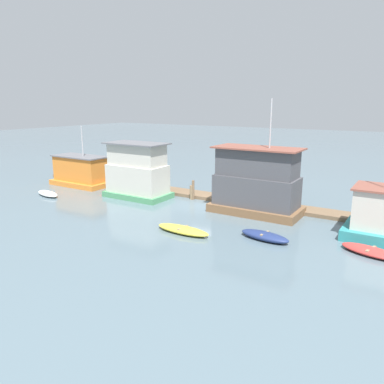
{
  "coord_description": "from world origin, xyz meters",
  "views": [
    {
      "loc": [
        15.86,
        -26.36,
        8.55
      ],
      "look_at": [
        0.0,
        -1.0,
        1.4
      ],
      "focal_mm": 35.0,
      "sensor_mm": 36.0,
      "label": 1
    }
  ],
  "objects_px": {
    "houseboat_orange": "(81,171)",
    "dinghy_white": "(48,194)",
    "houseboat_brown": "(256,183)",
    "mooring_post_far_right": "(191,192)",
    "houseboat_green": "(137,172)",
    "dinghy_yellow": "(183,230)",
    "dinghy_navy": "(265,236)",
    "mooring_post_centre": "(193,190)",
    "dinghy_red": "(371,251)"
  },
  "relations": [
    {
      "from": "houseboat_orange",
      "to": "houseboat_green",
      "type": "bearing_deg",
      "value": -5.52
    },
    {
      "from": "dinghy_white",
      "to": "mooring_post_far_right",
      "type": "xyz_separation_m",
      "value": [
        12.18,
        6.1,
        0.43
      ]
    },
    {
      "from": "dinghy_yellow",
      "to": "mooring_post_far_right",
      "type": "distance_m",
      "value": 9.08
    },
    {
      "from": "dinghy_yellow",
      "to": "houseboat_green",
      "type": "bearing_deg",
      "value": 146.06
    },
    {
      "from": "mooring_post_centre",
      "to": "dinghy_red",
      "type": "bearing_deg",
      "value": -19.02
    },
    {
      "from": "houseboat_green",
      "to": "dinghy_yellow",
      "type": "height_order",
      "value": "houseboat_green"
    },
    {
      "from": "dinghy_red",
      "to": "mooring_post_centre",
      "type": "xyz_separation_m",
      "value": [
        -15.37,
        5.3,
        0.68
      ]
    },
    {
      "from": "houseboat_green",
      "to": "houseboat_brown",
      "type": "xyz_separation_m",
      "value": [
        11.27,
        0.95,
        0.07
      ]
    },
    {
      "from": "dinghy_white",
      "to": "mooring_post_far_right",
      "type": "distance_m",
      "value": 13.63
    },
    {
      "from": "houseboat_green",
      "to": "dinghy_white",
      "type": "bearing_deg",
      "value": -151.14
    },
    {
      "from": "houseboat_brown",
      "to": "dinghy_navy",
      "type": "bearing_deg",
      "value": -61.71
    },
    {
      "from": "houseboat_orange",
      "to": "dinghy_yellow",
      "type": "height_order",
      "value": "houseboat_orange"
    },
    {
      "from": "houseboat_brown",
      "to": "mooring_post_far_right",
      "type": "bearing_deg",
      "value": 171.5
    },
    {
      "from": "houseboat_orange",
      "to": "mooring_post_far_right",
      "type": "distance_m",
      "value": 13.19
    },
    {
      "from": "dinghy_yellow",
      "to": "mooring_post_centre",
      "type": "relative_size",
      "value": 2.31
    },
    {
      "from": "houseboat_green",
      "to": "dinghy_white",
      "type": "xyz_separation_m",
      "value": [
        -7.54,
        -4.16,
        -2.14
      ]
    },
    {
      "from": "houseboat_brown",
      "to": "mooring_post_centre",
      "type": "bearing_deg",
      "value": 171.26
    },
    {
      "from": "houseboat_orange",
      "to": "houseboat_brown",
      "type": "bearing_deg",
      "value": 0.38
    },
    {
      "from": "houseboat_orange",
      "to": "dinghy_navy",
      "type": "bearing_deg",
      "value": -12.88
    },
    {
      "from": "dinghy_white",
      "to": "dinghy_navy",
      "type": "height_order",
      "value": "dinghy_navy"
    },
    {
      "from": "mooring_post_centre",
      "to": "dinghy_navy",
      "type": "bearing_deg",
      "value": -34.07
    },
    {
      "from": "houseboat_brown",
      "to": "dinghy_white",
      "type": "bearing_deg",
      "value": -164.82
    },
    {
      "from": "mooring_post_far_right",
      "to": "dinghy_navy",
      "type": "bearing_deg",
      "value": -33.55
    },
    {
      "from": "dinghy_white",
      "to": "houseboat_brown",
      "type": "bearing_deg",
      "value": 15.18
    },
    {
      "from": "dinghy_red",
      "to": "mooring_post_far_right",
      "type": "height_order",
      "value": "mooring_post_far_right"
    },
    {
      "from": "houseboat_brown",
      "to": "dinghy_red",
      "type": "xyz_separation_m",
      "value": [
        8.93,
        -4.31,
        -2.22
      ]
    },
    {
      "from": "houseboat_orange",
      "to": "dinghy_white",
      "type": "distance_m",
      "value": 5.22
    },
    {
      "from": "dinghy_navy",
      "to": "mooring_post_far_right",
      "type": "distance_m",
      "value": 11.39
    },
    {
      "from": "dinghy_red",
      "to": "houseboat_orange",
      "type": "bearing_deg",
      "value": 171.71
    },
    {
      "from": "houseboat_orange",
      "to": "houseboat_brown",
      "type": "relative_size",
      "value": 0.74
    },
    {
      "from": "dinghy_white",
      "to": "dinghy_navy",
      "type": "relative_size",
      "value": 0.98
    },
    {
      "from": "houseboat_green",
      "to": "dinghy_navy",
      "type": "distance_m",
      "value": 14.93
    },
    {
      "from": "houseboat_green",
      "to": "dinghy_red",
      "type": "bearing_deg",
      "value": -9.44
    },
    {
      "from": "houseboat_green",
      "to": "mooring_post_far_right",
      "type": "bearing_deg",
      "value": 22.68
    },
    {
      "from": "dinghy_white",
      "to": "mooring_post_far_right",
      "type": "bearing_deg",
      "value": 26.58
    },
    {
      "from": "houseboat_orange",
      "to": "mooring_post_far_right",
      "type": "relative_size",
      "value": 5.07
    },
    {
      "from": "mooring_post_far_right",
      "to": "dinghy_yellow",
      "type": "bearing_deg",
      "value": -61.55
    },
    {
      "from": "houseboat_orange",
      "to": "dinghy_yellow",
      "type": "distance_m",
      "value": 18.77
    },
    {
      "from": "houseboat_orange",
      "to": "dinghy_navy",
      "type": "relative_size",
      "value": 1.88
    },
    {
      "from": "houseboat_orange",
      "to": "mooring_post_centre",
      "type": "xyz_separation_m",
      "value": [
        13.29,
        1.12,
        -0.61
      ]
    },
    {
      "from": "mooring_post_centre",
      "to": "houseboat_green",
      "type": "bearing_deg",
      "value": -158.1
    },
    {
      "from": "dinghy_navy",
      "to": "mooring_post_far_right",
      "type": "xyz_separation_m",
      "value": [
        -9.48,
        6.29,
        0.38
      ]
    },
    {
      "from": "houseboat_orange",
      "to": "mooring_post_centre",
      "type": "relative_size",
      "value": 3.68
    },
    {
      "from": "dinghy_navy",
      "to": "dinghy_red",
      "type": "height_order",
      "value": "dinghy_navy"
    },
    {
      "from": "mooring_post_centre",
      "to": "mooring_post_far_right",
      "type": "height_order",
      "value": "mooring_post_centre"
    },
    {
      "from": "mooring_post_far_right",
      "to": "houseboat_green",
      "type": "bearing_deg",
      "value": -157.32
    },
    {
      "from": "houseboat_brown",
      "to": "dinghy_red",
      "type": "bearing_deg",
      "value": -25.77
    },
    {
      "from": "dinghy_white",
      "to": "dinghy_yellow",
      "type": "height_order",
      "value": "dinghy_yellow"
    },
    {
      "from": "houseboat_brown",
      "to": "dinghy_navy",
      "type": "xyz_separation_m",
      "value": [
        2.85,
        -5.3,
        -2.16
      ]
    },
    {
      "from": "houseboat_orange",
      "to": "dinghy_white",
      "type": "bearing_deg",
      "value": -79.43
    }
  ]
}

